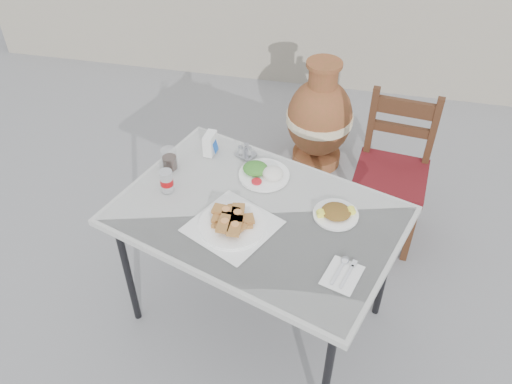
% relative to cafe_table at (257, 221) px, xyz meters
% --- Properties ---
extents(ground, '(80.00, 80.00, 0.00)m').
position_rel_cafe_table_xyz_m(ground, '(0.12, 0.02, -0.69)').
color(ground, slate).
rests_on(ground, ground).
extents(cafe_table, '(1.42, 1.18, 0.74)m').
position_rel_cafe_table_xyz_m(cafe_table, '(0.00, 0.00, 0.00)').
color(cafe_table, black).
rests_on(cafe_table, ground).
extents(pide_plate, '(0.44, 0.44, 0.07)m').
position_rel_cafe_table_xyz_m(pide_plate, '(-0.09, -0.10, 0.08)').
color(pide_plate, white).
rests_on(pide_plate, cafe_table).
extents(salad_rice_plate, '(0.24, 0.24, 0.06)m').
position_rel_cafe_table_xyz_m(salad_rice_plate, '(-0.02, 0.25, 0.07)').
color(salad_rice_plate, white).
rests_on(salad_rice_plate, cafe_table).
extents(salad_chopped_plate, '(0.20, 0.20, 0.04)m').
position_rel_cafe_table_xyz_m(salad_chopped_plate, '(0.34, 0.05, 0.07)').
color(salad_chopped_plate, white).
rests_on(salad_chopped_plate, cafe_table).
extents(soda_can, '(0.06, 0.06, 0.11)m').
position_rel_cafe_table_xyz_m(soda_can, '(-0.43, 0.06, 0.11)').
color(soda_can, silver).
rests_on(soda_can, cafe_table).
extents(cola_glass, '(0.08, 0.08, 0.11)m').
position_rel_cafe_table_xyz_m(cola_glass, '(-0.48, 0.22, 0.10)').
color(cola_glass, white).
rests_on(cola_glass, cafe_table).
extents(napkin_holder, '(0.06, 0.10, 0.11)m').
position_rel_cafe_table_xyz_m(napkin_holder, '(-0.32, 0.38, 0.11)').
color(napkin_holder, white).
rests_on(napkin_holder, cafe_table).
extents(condiment_caddy, '(0.11, 0.10, 0.06)m').
position_rel_cafe_table_xyz_m(condiment_caddy, '(-0.14, 0.39, 0.07)').
color(condiment_caddy, '#BBBCC3').
rests_on(condiment_caddy, cafe_table).
extents(cutlery_napkin, '(0.17, 0.20, 0.01)m').
position_rel_cafe_table_xyz_m(cutlery_napkin, '(0.40, -0.27, 0.06)').
color(cutlery_napkin, white).
rests_on(cutlery_napkin, cafe_table).
extents(chair, '(0.43, 0.43, 0.89)m').
position_rel_cafe_table_xyz_m(chair, '(0.61, 0.78, -0.23)').
color(chair, '#39190F').
rests_on(chair, ground).
extents(terracotta_urn, '(0.44, 0.44, 0.77)m').
position_rel_cafe_table_xyz_m(terracotta_urn, '(0.14, 1.36, -0.33)').
color(terracotta_urn, brown).
rests_on(terracotta_urn, ground).
extents(back_wall, '(6.00, 0.25, 1.20)m').
position_rel_cafe_table_xyz_m(back_wall, '(0.12, 2.52, -0.09)').
color(back_wall, gray).
rests_on(back_wall, ground).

